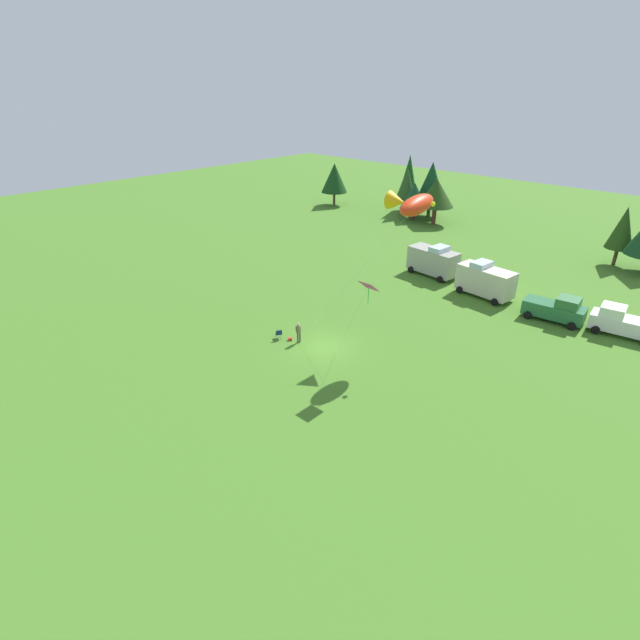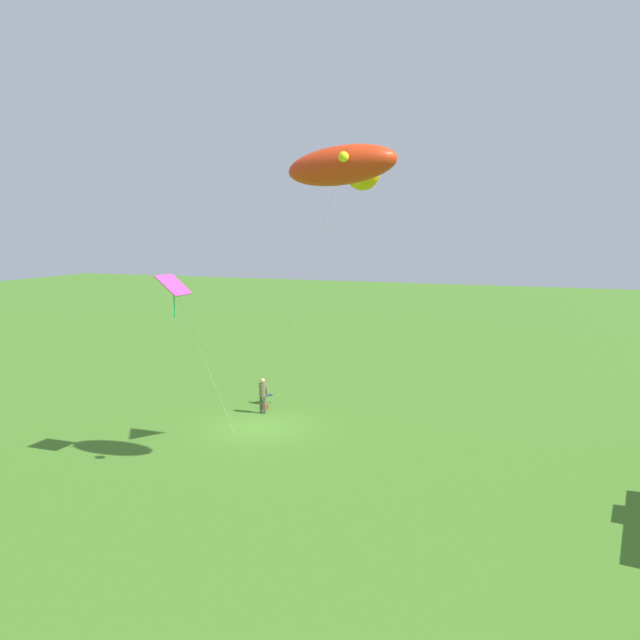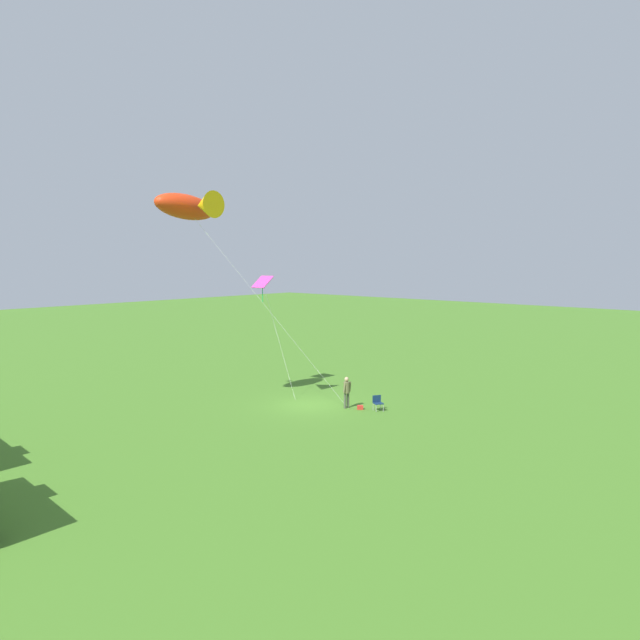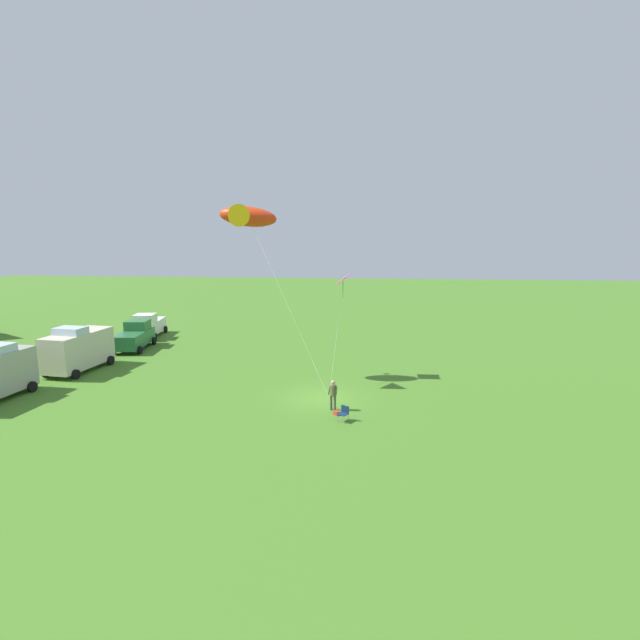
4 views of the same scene
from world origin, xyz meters
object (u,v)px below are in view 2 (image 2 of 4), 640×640
object	(u,v)px
folding_chair	(265,394)
kite_large_fish	(346,167)
backpack_on_grass	(265,406)
kite_diamond_rainbow	(175,288)
person_kite_flyer	(263,393)

from	to	relation	value
folding_chair	kite_large_fish	distance (m)	14.46
folding_chair	backpack_on_grass	distance (m)	1.04
folding_chair	backpack_on_grass	xyz separation A→B (m)	(0.86, 0.44, -0.38)
kite_diamond_rainbow	person_kite_flyer	bearing A→B (deg)	178.58
backpack_on_grass	kite_diamond_rainbow	bearing A→B (deg)	0.63
backpack_on_grass	person_kite_flyer	bearing A→B (deg)	18.58
kite_large_fish	kite_diamond_rainbow	size ratio (longest dim) A/B	1.65
person_kite_flyer	kite_large_fish	world-z (taller)	kite_large_fish
backpack_on_grass	kite_diamond_rainbow	xyz separation A→B (m)	(7.60, 0.08, 6.58)
folding_chair	backpack_on_grass	bearing A→B (deg)	-122.30
backpack_on_grass	kite_diamond_rainbow	world-z (taller)	kite_diamond_rainbow
backpack_on_grass	kite_large_fish	bearing A→B (deg)	44.82
person_kite_flyer	folding_chair	bearing A→B (deg)	32.12
person_kite_flyer	folding_chair	size ratio (longest dim) A/B	2.12
backpack_on_grass	kite_large_fish	xyz separation A→B (m)	(6.40, 6.37, 10.87)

